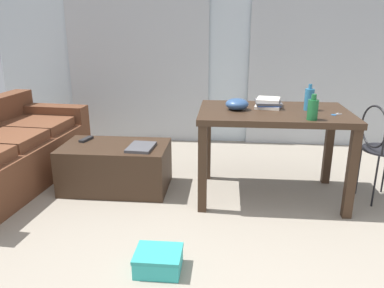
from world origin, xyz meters
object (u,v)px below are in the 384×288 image
(shoebox, at_px, (158,261))
(book_stack, at_px, (268,103))
(bowl, at_px, (237,104))
(scissors, at_px, (335,115))
(tv_remote_primary, at_px, (86,139))
(craft_table, at_px, (273,123))
(coffee_table, at_px, (116,167))
(bottle_far, at_px, (309,99))
(wire_chair, at_px, (379,142))
(bottle_near, at_px, (313,109))
(magazine, at_px, (141,147))

(shoebox, bearing_deg, book_stack, 59.66)
(bowl, bearing_deg, shoebox, -112.74)
(scissors, bearing_deg, tv_remote_primary, 172.65)
(bowl, height_order, shoebox, bowl)
(craft_table, height_order, scissors, scissors)
(scissors, bearing_deg, book_stack, 153.17)
(coffee_table, xyz_separation_m, bowl, (1.09, -0.04, 0.62))
(scissors, bearing_deg, bottle_far, 139.08)
(bowl, height_order, tv_remote_primary, bowl)
(shoebox, bearing_deg, bowl, 67.26)
(wire_chair, bearing_deg, craft_table, -179.94)
(craft_table, xyz_separation_m, bottle_near, (0.25, -0.31, 0.20))
(coffee_table, relative_size, scissors, 10.19)
(magazine, bearing_deg, book_stack, 12.56)
(bowl, xyz_separation_m, tv_remote_primary, (-1.40, 0.16, -0.40))
(coffee_table, height_order, bottle_far, bottle_far)
(craft_table, relative_size, scissors, 13.27)
(craft_table, bearing_deg, bowl, -179.23)
(craft_table, distance_m, bowl, 0.35)
(coffee_table, xyz_separation_m, book_stack, (1.37, 0.09, 0.61))
(bottle_far, bearing_deg, bottle_near, -96.65)
(tv_remote_primary, distance_m, shoebox, 1.65)
(craft_table, height_order, bottle_near, bottle_near)
(book_stack, bearing_deg, craft_table, -73.70)
(bottle_near, bearing_deg, tv_remote_primary, 166.66)
(bottle_near, bearing_deg, scissors, 39.72)
(bottle_far, bearing_deg, magazine, -177.17)
(coffee_table, xyz_separation_m, craft_table, (1.41, -0.04, 0.46))
(book_stack, height_order, magazine, book_stack)
(coffee_table, distance_m, book_stack, 1.50)
(bottle_far, distance_m, scissors, 0.26)
(craft_table, distance_m, book_stack, 0.20)
(shoebox, bearing_deg, bottle_near, 39.33)
(bottle_far, relative_size, magazine, 0.74)
(wire_chair, xyz_separation_m, bowl, (-1.20, -0.01, 0.30))
(bowl, height_order, magazine, bowl)
(wire_chair, relative_size, bowl, 4.34)
(shoebox, bearing_deg, magazine, 107.15)
(tv_remote_primary, bearing_deg, magazine, -4.12)
(book_stack, height_order, tv_remote_primary, book_stack)
(bottle_near, distance_m, bowl, 0.64)
(wire_chair, relative_size, shoebox, 2.91)
(bottle_near, height_order, scissors, bottle_near)
(coffee_table, height_order, bottle_near, bottle_near)
(bottle_far, distance_m, book_stack, 0.34)
(craft_table, xyz_separation_m, bowl, (-0.31, -0.00, 0.16))
(bottle_near, distance_m, scissors, 0.30)
(tv_remote_primary, xyz_separation_m, shoebox, (0.92, -1.32, -0.37))
(book_stack, bearing_deg, magazine, -171.28)
(bottle_near, relative_size, magazine, 0.66)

